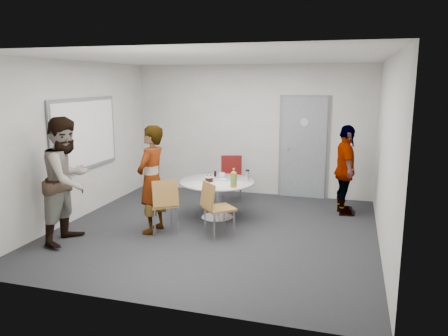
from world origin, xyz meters
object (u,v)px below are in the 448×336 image
(chair_near_right, at_px, (214,204))
(person_main, at_px, (152,180))
(whiteboard, at_px, (85,134))
(chair_far, at_px, (232,174))
(person_right, at_px, (345,170))
(chair_near_left, at_px, (164,200))
(person_left, at_px, (67,180))
(door, at_px, (304,148))
(table, at_px, (218,186))

(chair_near_right, xyz_separation_m, person_main, (-1.01, -0.05, 0.32))
(whiteboard, xyz_separation_m, chair_far, (2.23, 1.57, -0.90))
(person_main, relative_size, person_right, 1.05)
(person_right, bearing_deg, chair_near_left, 113.61)
(person_left, bearing_deg, door, -42.04)
(chair_near_right, height_order, person_left, person_left)
(chair_near_right, distance_m, chair_far, 2.08)
(table, relative_size, person_left, 0.69)
(chair_far, bearing_deg, person_main, 54.46)
(door, bearing_deg, chair_near_left, -122.52)
(person_main, height_order, person_right, person_main)
(door, relative_size, chair_near_right, 2.45)
(person_left, bearing_deg, chair_near_right, -70.51)
(chair_near_right, xyz_separation_m, person_left, (-2.02, -0.77, 0.41))
(chair_far, height_order, person_right, person_right)
(chair_near_right, bearing_deg, chair_near_left, -126.99)
(door, xyz_separation_m, whiteboard, (-3.56, -2.28, 0.42))
(chair_far, bearing_deg, person_right, 155.77)
(chair_near_right, distance_m, person_right, 2.61)
(whiteboard, bearing_deg, table, 9.28)
(table, xyz_separation_m, person_left, (-1.81, -1.64, 0.35))
(chair_far, relative_size, person_right, 0.56)
(door, distance_m, chair_near_right, 3.00)
(person_main, bearing_deg, chair_near_left, 85.69)
(table, relative_size, chair_far, 1.42)
(chair_near_right, bearing_deg, person_right, 90.25)
(chair_near_left, relative_size, person_main, 0.52)
(whiteboard, bearing_deg, chair_near_left, -18.50)
(door, relative_size, table, 1.65)
(table, distance_m, chair_near_left, 1.13)
(door, distance_m, person_left, 4.68)
(door, height_order, chair_near_left, door)
(table, height_order, person_right, person_right)
(door, bearing_deg, table, -123.03)
(table, distance_m, person_main, 1.26)
(chair_near_right, relative_size, person_right, 0.54)
(chair_far, xyz_separation_m, person_main, (-0.71, -2.12, 0.30))
(door, bearing_deg, person_right, -49.42)
(door, relative_size, person_right, 1.32)
(chair_far, bearing_deg, person_left, 41.69)
(chair_far, bearing_deg, chair_near_left, 59.97)
(person_main, bearing_deg, whiteboard, -105.66)
(door, height_order, person_left, door)
(chair_near_right, relative_size, person_left, 0.46)
(person_main, bearing_deg, chair_far, 165.59)
(whiteboard, height_order, chair_far, whiteboard)
(person_left, bearing_deg, person_right, -58.13)
(chair_near_right, height_order, chair_far, chair_far)
(door, height_order, whiteboard, door)
(person_left, height_order, person_right, person_left)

